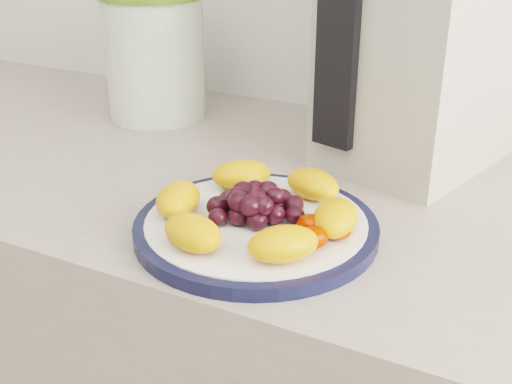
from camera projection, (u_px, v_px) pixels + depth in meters
The scene contains 6 objects.
plate_rim at pixel (256, 228), 0.70m from camera, with size 0.26×0.26×0.01m, color #111532.
plate_face at pixel (256, 227), 0.69m from camera, with size 0.24×0.24×0.02m, color white.
canister at pixel (155, 59), 1.04m from camera, with size 0.16×0.16×0.19m, color #416119.
appliance_body at pixel (427, 44), 0.83m from camera, with size 0.18×0.26×0.32m, color #B3AB9C.
appliance_panel at pixel (338, 52), 0.77m from camera, with size 0.05×0.02×0.24m, color black.
fruit_plate at pixel (260, 207), 0.68m from camera, with size 0.23×0.23×0.04m.
Camera 1 is at (0.40, 0.49, 1.23)m, focal length 45.00 mm.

